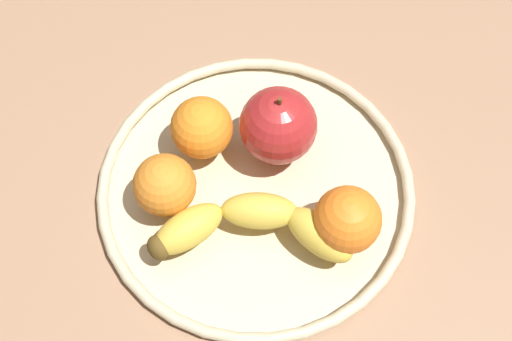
{
  "coord_description": "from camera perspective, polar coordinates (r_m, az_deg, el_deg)",
  "views": [
    {
      "loc": [
        2.84,
        32.29,
        65.4
      ],
      "look_at": [
        0.0,
        0.0,
        4.8
      ],
      "focal_mm": 48.67,
      "sensor_mm": 36.0,
      "label": 1
    }
  ],
  "objects": [
    {
      "name": "orange_front_right",
      "position": [
        0.68,
        -7.51,
        -1.19
      ],
      "size": [
        6.27,
        6.27,
        6.27
      ],
      "primitive_type": "sphere",
      "color": "orange",
      "rests_on": "fruit_bowl"
    },
    {
      "name": "banana",
      "position": [
        0.67,
        -0.48,
        -4.57
      ],
      "size": [
        20.97,
        9.36,
        3.66
      ],
      "rotation": [
        0.0,
        0.0,
        -0.14
      ],
      "color": "gold",
      "rests_on": "fruit_bowl"
    },
    {
      "name": "apple",
      "position": [
        0.7,
        1.84,
        3.72
      ],
      "size": [
        8.0,
        8.0,
        8.8
      ],
      "color": "#AF2627",
      "rests_on": "fruit_bowl"
    },
    {
      "name": "orange_back_left",
      "position": [
        0.67,
        7.52,
        -4.03
      ],
      "size": [
        6.61,
        6.61,
        6.61
      ],
      "primitive_type": "sphere",
      "color": "orange",
      "rests_on": "fruit_bowl"
    },
    {
      "name": "orange_center",
      "position": [
        0.71,
        -4.49,
        3.54
      ],
      "size": [
        6.46,
        6.46,
        6.46
      ],
      "primitive_type": "sphere",
      "color": "orange",
      "rests_on": "fruit_bowl"
    },
    {
      "name": "fruit_bowl",
      "position": [
        0.72,
        0.0,
        -1.45
      ],
      "size": [
        32.98,
        32.98,
        1.8
      ],
      "color": "beige",
      "rests_on": "ground_plane"
    },
    {
      "name": "ground_plane",
      "position": [
        0.75,
        0.0,
        -2.46
      ],
      "size": [
        142.04,
        142.04,
        4.0
      ],
      "primitive_type": "cube",
      "color": "#9F7859"
    }
  ]
}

